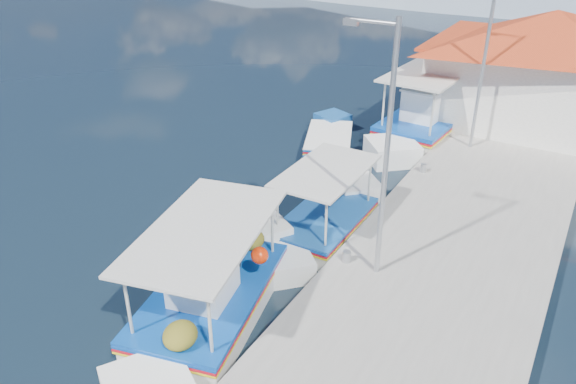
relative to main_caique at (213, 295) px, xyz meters
The scene contains 10 objects.
ground 1.96m from the main_caique, 156.98° to the left, with size 160.00×160.00×0.00m, color black.
quay 7.92m from the main_caique, 58.35° to the left, with size 5.00×44.00×0.50m, color #9B9891.
bollards 6.34m from the main_caique, 71.07° to the left, with size 0.20×17.20×0.30m.
main_caique is the anchor object (origin of this frame).
caique_green_canopy 4.42m from the main_caique, 81.29° to the left, with size 1.87×6.16×2.30m.
caique_blue_hull 10.09m from the main_caique, 101.11° to the left, with size 2.98×5.14×0.99m.
caique_far 13.18m from the main_caique, 87.06° to the left, with size 2.89×8.44×2.96m.
harbor_building 16.52m from the main_caique, 74.21° to the left, with size 10.49×10.49×4.40m.
lamp_post_near 5.14m from the main_caique, 44.77° to the left, with size 1.21×0.14×6.00m.
lamp_post_far 12.52m from the main_caique, 76.76° to the left, with size 1.21×0.14×6.00m.
Camera 1 is at (8.32, -8.60, 8.44)m, focal length 34.60 mm.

